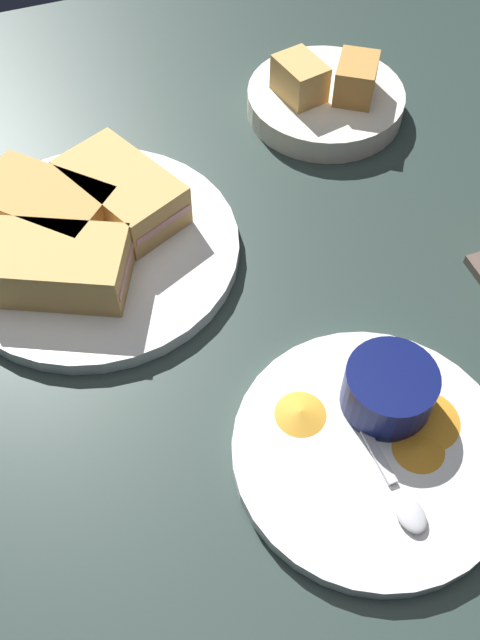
% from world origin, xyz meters
% --- Properties ---
extents(ground_plane, '(1.10, 1.10, 0.03)m').
position_xyz_m(ground_plane, '(0.00, 0.00, -0.01)').
color(ground_plane, '#283833').
extents(plate_sandwich_main, '(0.29, 0.29, 0.02)m').
position_xyz_m(plate_sandwich_main, '(-0.06, -0.09, 0.01)').
color(plate_sandwich_main, white).
rests_on(plate_sandwich_main, ground_plane).
extents(sandwich_half_near, '(0.15, 0.12, 0.05)m').
position_xyz_m(sandwich_half_near, '(-0.10, -0.05, 0.04)').
color(sandwich_half_near, tan).
rests_on(sandwich_half_near, plate_sandwich_main).
extents(sandwich_half_far, '(0.15, 0.15, 0.05)m').
position_xyz_m(sandwich_half_far, '(-0.10, -0.13, 0.04)').
color(sandwich_half_far, tan).
rests_on(sandwich_half_far, plate_sandwich_main).
extents(sandwich_half_extra, '(0.12, 0.15, 0.05)m').
position_xyz_m(sandwich_half_extra, '(-0.02, -0.13, 0.04)').
color(sandwich_half_extra, tan).
rests_on(sandwich_half_extra, plate_sandwich_main).
extents(ramekin_dark_sauce, '(0.06, 0.06, 0.04)m').
position_xyz_m(ramekin_dark_sauce, '(-0.02, -0.14, 0.04)').
color(ramekin_dark_sauce, '#0C144C').
rests_on(ramekin_dark_sauce, plate_sandwich_main).
extents(spoon_by_dark_ramekin, '(0.08, 0.08, 0.01)m').
position_xyz_m(spoon_by_dark_ramekin, '(-0.06, -0.11, 0.02)').
color(spoon_by_dark_ramekin, silver).
rests_on(spoon_by_dark_ramekin, plate_sandwich_main).
extents(plate_chips_companion, '(0.23, 0.23, 0.02)m').
position_xyz_m(plate_chips_companion, '(0.24, 0.07, 0.01)').
color(plate_chips_companion, white).
rests_on(plate_chips_companion, ground_plane).
extents(ramekin_light_gravy, '(0.08, 0.08, 0.04)m').
position_xyz_m(ramekin_light_gravy, '(0.21, 0.10, 0.04)').
color(ramekin_light_gravy, '#0C144C').
rests_on(ramekin_light_gravy, plate_chips_companion).
extents(spoon_by_gravy_ramekin, '(0.10, 0.02, 0.01)m').
position_xyz_m(spoon_by_gravy_ramekin, '(0.29, 0.07, 0.02)').
color(spoon_by_gravy_ramekin, silver).
rests_on(spoon_by_gravy_ramekin, plate_chips_companion).
extents(plantain_chip_scatter, '(0.11, 0.16, 0.01)m').
position_xyz_m(plantain_chip_scatter, '(0.23, 0.10, 0.02)').
color(plantain_chip_scatter, orange).
rests_on(plantain_chip_scatter, plate_chips_companion).
extents(bread_basket_rear, '(0.19, 0.19, 0.07)m').
position_xyz_m(bread_basket_rear, '(-0.19, 0.23, 0.02)').
color(bread_basket_rear, silver).
rests_on(bread_basket_rear, ground_plane).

